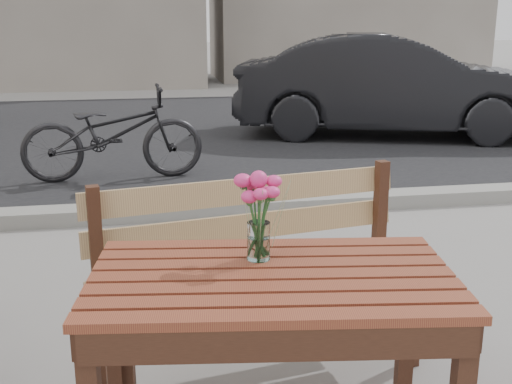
# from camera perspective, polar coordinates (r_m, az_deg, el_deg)

# --- Properties ---
(street) EXTENTS (30.00, 8.12, 0.12)m
(street) POSITION_cam_1_polar(r_m,az_deg,el_deg) (7.25, -5.90, 2.95)
(street) COLOR black
(street) RESTS_ON ground
(main_table) EXTENTS (1.30, 0.87, 0.75)m
(main_table) POSITION_cam_1_polar(r_m,az_deg,el_deg) (2.20, 1.44, -10.21)
(main_table) COLOR maroon
(main_table) RESTS_ON ground
(main_bench) EXTENTS (1.54, 0.69, 0.93)m
(main_bench) POSITION_cam_1_polar(r_m,az_deg,el_deg) (2.87, -0.06, -5.28)
(main_bench) COLOR #A17C53
(main_bench) RESTS_ON ground
(main_vase) EXTENTS (0.17, 0.17, 0.32)m
(main_vase) POSITION_cam_1_polar(r_m,az_deg,el_deg) (2.21, 0.23, -1.16)
(main_vase) COLOR white
(main_vase) RESTS_ON main_table
(parked_car) EXTENTS (4.36, 2.60, 1.36)m
(parked_car) POSITION_cam_1_polar(r_m,az_deg,el_deg) (8.91, 11.93, 9.23)
(parked_car) COLOR black
(parked_car) RESTS_ON ground
(bicycle) EXTENTS (1.79, 0.70, 0.92)m
(bicycle) POSITION_cam_1_polar(r_m,az_deg,el_deg) (6.49, -12.63, 5.10)
(bicycle) COLOR black
(bicycle) RESTS_ON ground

